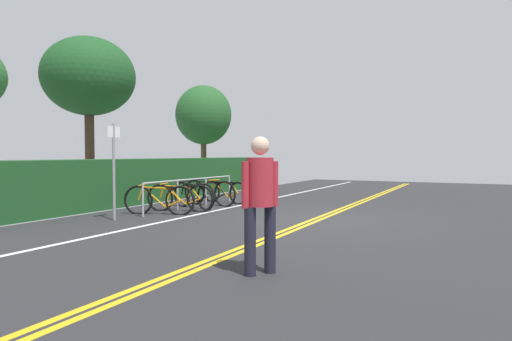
{
  "coord_description": "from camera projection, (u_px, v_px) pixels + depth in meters",
  "views": [
    {
      "loc": [
        -9.35,
        -3.22,
        1.44
      ],
      "look_at": [
        0.34,
        1.68,
        1.05
      ],
      "focal_mm": 31.25,
      "sensor_mm": 36.0,
      "label": 1
    }
  ],
  "objects": [
    {
      "name": "ground_plane",
      "position": [
        317.0,
        221.0,
        9.84
      ],
      "size": [
        29.93,
        10.54,
        0.05
      ],
      "primitive_type": "cube",
      "color": "#2B2B2D"
    },
    {
      "name": "centre_line_yellow_inner",
      "position": [
        320.0,
        220.0,
        9.8
      ],
      "size": [
        26.93,
        0.1,
        0.0
      ],
      "primitive_type": "cube",
      "color": "gold",
      "rests_on": "ground_plane"
    },
    {
      "name": "centre_line_yellow_outer",
      "position": [
        313.0,
        219.0,
        9.87
      ],
      "size": [
        26.93,
        0.1,
        0.0
      ],
      "primitive_type": "cube",
      "color": "gold",
      "rests_on": "ground_plane"
    },
    {
      "name": "bike_lane_stripe_white",
      "position": [
        209.0,
        212.0,
        11.11
      ],
      "size": [
        26.93,
        0.12,
        0.0
      ],
      "primitive_type": "cube",
      "color": "white",
      "rests_on": "ground_plane"
    },
    {
      "name": "bike_rack",
      "position": [
        192.0,
        186.0,
        11.98
      ],
      "size": [
        3.99,
        0.05,
        0.79
      ],
      "color": "#9EA0A5",
      "rests_on": "ground_plane"
    },
    {
      "name": "bicycle_0",
      "position": [
        159.0,
        200.0,
        10.65
      ],
      "size": [
        0.68,
        1.68,
        0.75
      ],
      "color": "black",
      "rests_on": "ground_plane"
    },
    {
      "name": "bicycle_1",
      "position": [
        180.0,
        198.0,
        11.25
      ],
      "size": [
        0.58,
        1.74,
        0.73
      ],
      "color": "black",
      "rests_on": "ground_plane"
    },
    {
      "name": "bicycle_2",
      "position": [
        193.0,
        195.0,
        11.94
      ],
      "size": [
        0.66,
        1.71,
        0.74
      ],
      "color": "black",
      "rests_on": "ground_plane"
    },
    {
      "name": "bicycle_3",
      "position": [
        209.0,
        193.0,
        12.58
      ],
      "size": [
        0.46,
        1.81,
        0.76
      ],
      "color": "black",
      "rests_on": "ground_plane"
    },
    {
      "name": "bicycle_4",
      "position": [
        225.0,
        192.0,
        13.2
      ],
      "size": [
        0.55,
        1.74,
        0.7
      ],
      "color": "black",
      "rests_on": "ground_plane"
    },
    {
      "name": "pedestrian",
      "position": [
        260.0,
        195.0,
        5.33
      ],
      "size": [
        0.42,
        0.32,
        1.66
      ],
      "color": "#1E1E2D",
      "rests_on": "ground_plane"
    },
    {
      "name": "sign_post_near",
      "position": [
        114.0,
        162.0,
        9.68
      ],
      "size": [
        0.36,
        0.06,
        2.11
      ],
      "color": "gray",
      "rests_on": "ground_plane"
    },
    {
      "name": "hedge_backdrop",
      "position": [
        159.0,
        179.0,
        14.38
      ],
      "size": [
        12.94,
        1.35,
        1.3
      ],
      "primitive_type": "cube",
      "color": "#1C4C21",
      "rests_on": "ground_plane"
    },
    {
      "name": "tree_mid",
      "position": [
        89.0,
        77.0,
        14.07
      ],
      "size": [
        2.89,
        2.89,
        5.14
      ],
      "color": "#473323",
      "rests_on": "ground_plane"
    },
    {
      "name": "tree_far_right",
      "position": [
        203.0,
        115.0,
        18.75
      ],
      "size": [
        2.35,
        2.35,
        4.34
      ],
      "color": "brown",
      "rests_on": "ground_plane"
    }
  ]
}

